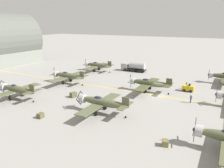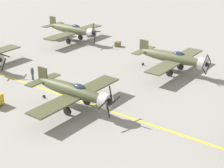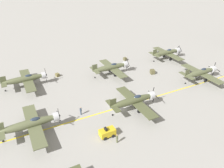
# 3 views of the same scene
# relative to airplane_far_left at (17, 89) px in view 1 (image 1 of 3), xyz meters

# --- Properties ---
(ground_plane) EXTENTS (400.00, 400.00, 0.00)m
(ground_plane) POSITION_rel_airplane_far_left_xyz_m (15.80, -24.89, -2.01)
(ground_plane) COLOR gray
(taxiway_stripe) EXTENTS (0.30, 160.00, 0.01)m
(taxiway_stripe) POSITION_rel_airplane_far_left_xyz_m (15.80, -24.89, -2.01)
(taxiway_stripe) COLOR yellow
(taxiway_stripe) RESTS_ON ground
(airplane_far_left) EXTENTS (12.00, 9.98, 3.65)m
(airplane_far_left) POSITION_rel_airplane_far_left_xyz_m (0.00, 0.00, 0.00)
(airplane_far_left) COLOR #525739
(airplane_far_left) RESTS_ON ground
(airplane_far_right) EXTENTS (12.00, 9.98, 3.74)m
(airplane_far_right) POSITION_rel_airplane_far_left_xyz_m (30.47, -0.50, 0.00)
(airplane_far_right) COLOR #53583A
(airplane_far_right) RESTS_ON ground
(airplane_far_center) EXTENTS (12.00, 9.98, 3.80)m
(airplane_far_center) POSITION_rel_airplane_far_left_xyz_m (14.38, -1.53, 0.00)
(airplane_far_center) COLOR #555A3B
(airplane_far_center) RESTS_ON ground
(airplane_mid_left) EXTENTS (12.00, 9.98, 3.65)m
(airplane_mid_left) POSITION_rel_airplane_far_left_xyz_m (1.92, -19.34, -0.00)
(airplane_mid_left) COLOR #565B3D
(airplane_mid_left) RESTS_ON ground
(airplane_mid_center) EXTENTS (12.00, 9.98, 3.77)m
(airplane_mid_center) POSITION_rel_airplane_far_left_xyz_m (17.59, -22.43, -0.00)
(airplane_mid_center) COLOR #4A4F30
(airplane_mid_center) RESTS_ON ground
(fuel_tanker) EXTENTS (2.67, 8.00, 2.98)m
(fuel_tanker) POSITION_rel_airplane_far_left_xyz_m (35.98, -10.80, -0.50)
(fuel_tanker) COLOR black
(fuel_tanker) RESTS_ON ground
(tow_tractor) EXTENTS (1.57, 2.60, 1.79)m
(tow_tractor) POSITION_rel_airplane_far_left_xyz_m (22.11, -30.30, -1.22)
(tow_tractor) COLOR gold
(tow_tractor) RESTS_ON ground
(ground_crew_walking) EXTENTS (0.37, 0.37, 1.68)m
(ground_crew_walking) POSITION_rel_airplane_far_left_xyz_m (14.56, -32.13, -1.09)
(ground_crew_walking) COLOR #334256
(ground_crew_walking) RESTS_ON ground
(ground_crew_inspecting) EXTENTS (0.36, 0.36, 1.64)m
(ground_crew_inspecting) POSITION_rel_airplane_far_left_xyz_m (24.11, -29.58, -1.12)
(ground_crew_inspecting) COLOR #515638
(ground_crew_inspecting) RESTS_ON ground
(supply_crate_by_tanker) EXTENTS (1.15, 1.04, 0.79)m
(supply_crate_by_tanker) POSITION_rel_airplane_far_left_xyz_m (-3.29, -31.92, -1.62)
(supply_crate_by_tanker) COLOR brown
(supply_crate_by_tanker) RESTS_ON ground
(supply_crate_mid_lane) EXTENTS (1.53, 1.40, 1.05)m
(supply_crate_mid_lane) POSITION_rel_airplane_far_left_xyz_m (6.27, -9.66, -1.49)
(supply_crate_mid_lane) COLOR brown
(supply_crate_mid_lane) RESTS_ON ground
(supply_crate_outboard) EXTENTS (1.00, 0.84, 0.83)m
(supply_crate_outboard) POSITION_rel_airplane_far_left_xyz_m (-4.71, -11.43, -1.60)
(supply_crate_outboard) COLOR brown
(supply_crate_outboard) RESTS_ON ground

